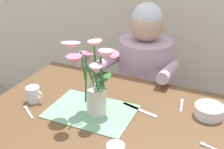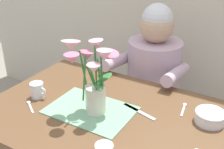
% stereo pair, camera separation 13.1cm
% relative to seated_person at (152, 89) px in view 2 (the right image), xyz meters
% --- Properties ---
extents(dining_table, '(1.20, 0.80, 0.74)m').
position_rel_seated_person_xyz_m(dining_table, '(0.04, -0.62, 0.08)').
color(dining_table, brown).
rests_on(dining_table, ground_plane).
extents(seated_person, '(0.45, 0.47, 1.14)m').
position_rel_seated_person_xyz_m(seated_person, '(0.00, 0.00, 0.00)').
color(seated_person, '#4C4C56').
rests_on(seated_person, ground_plane).
extents(striped_placemat, '(0.40, 0.28, 0.00)m').
position_rel_seated_person_xyz_m(striped_placemat, '(-0.06, -0.64, 0.18)').
color(striped_placemat, '#7AB289').
rests_on(striped_placemat, dining_table).
extents(flower_vase, '(0.25, 0.26, 0.35)m').
position_rel_seated_person_xyz_m(flower_vase, '(-0.03, -0.64, 0.37)').
color(flower_vase, silver).
rests_on(flower_vase, dining_table).
extents(ceramic_bowl, '(0.14, 0.14, 0.06)m').
position_rel_seated_person_xyz_m(ceramic_bowl, '(0.46, -0.45, 0.21)').
color(ceramic_bowl, white).
rests_on(ceramic_bowl, dining_table).
extents(dinner_knife, '(0.19, 0.07, 0.00)m').
position_rel_seated_person_xyz_m(dinner_knife, '(0.15, -0.53, 0.18)').
color(dinner_knife, silver).
rests_on(dinner_knife, dining_table).
extents(coffee_cup, '(0.09, 0.07, 0.08)m').
position_rel_seated_person_xyz_m(coffee_cup, '(-0.36, -0.67, 0.22)').
color(coffee_cup, silver).
rests_on(coffee_cup, dining_table).
extents(spoon_0, '(0.03, 0.12, 0.01)m').
position_rel_seated_person_xyz_m(spoon_0, '(0.32, -0.39, 0.18)').
color(spoon_0, silver).
rests_on(spoon_0, dining_table).
extents(spoon_1, '(0.11, 0.08, 0.01)m').
position_rel_seated_person_xyz_m(spoon_1, '(-0.34, -0.75, 0.18)').
color(spoon_1, silver).
rests_on(spoon_1, dining_table).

